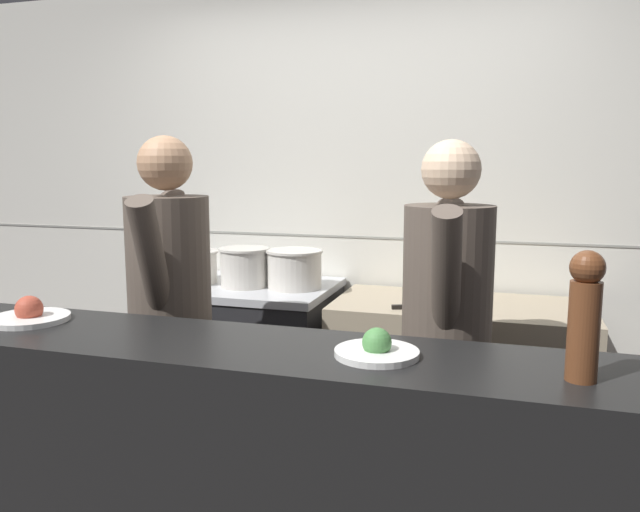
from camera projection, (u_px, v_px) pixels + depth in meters
wall_back_tiled at (353, 210)px, 3.60m from camera, size 8.00×0.06×2.60m
oven_range at (246, 364)px, 3.50m from camera, size 0.97×0.71×0.91m
prep_counter at (458, 389)px, 3.16m from camera, size 1.25×0.65×0.88m
pass_counter at (251, 512)px, 1.90m from camera, size 2.73×0.45×1.05m
stock_pot at (191, 266)px, 3.45m from camera, size 0.30×0.30×0.18m
sauce_pot at (244, 266)px, 3.35m from camera, size 0.27×0.27×0.21m
braising_pot at (295, 268)px, 3.31m from camera, size 0.30×0.30×0.20m
mixing_bowl_steel at (434, 290)px, 3.17m from camera, size 0.22×0.22×0.10m
chefs_knife at (426, 307)px, 2.98m from camera, size 0.38×0.17×0.02m
plated_dish_main at (29, 315)px, 2.09m from camera, size 0.26×0.26×0.09m
plated_dish_appetiser at (377, 349)px, 1.71m from camera, size 0.23×0.23×0.08m
pepper_mill at (585, 313)px, 1.50m from camera, size 0.08×0.08×0.32m
chef_head_cook at (171, 316)px, 2.61m from camera, size 0.41×0.73×1.68m
chef_sous at (446, 335)px, 2.38m from camera, size 0.36×0.73×1.66m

